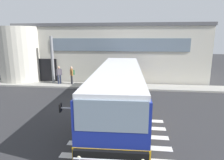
{
  "coord_description": "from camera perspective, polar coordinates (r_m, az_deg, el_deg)",
  "views": [
    {
      "loc": [
        2.59,
        -12.42,
        4.44
      ],
      "look_at": [
        1.01,
        0.95,
        1.5
      ],
      "focal_mm": 31.04,
      "sensor_mm": 36.0,
      "label": 1
    }
  ],
  "objects": [
    {
      "name": "ground_plane",
      "position": [
        13.45,
        -4.78,
        -7.05
      ],
      "size": [
        80.0,
        90.0,
        0.02
      ],
      "primitive_type": "cube",
      "color": "#2B2B2D",
      "rests_on": "ground"
    },
    {
      "name": "terminal_building",
      "position": [
        24.28,
        -1.01,
        8.67
      ],
      "size": [
        20.89,
        13.8,
        5.81
      ],
      "color": "beige",
      "rests_on": "ground"
    },
    {
      "name": "boarding_curb",
      "position": [
        17.95,
        -1.76,
        -1.76
      ],
      "size": [
        23.09,
        2.0,
        0.15
      ],
      "primitive_type": "cube",
      "color": "#9E9B93",
      "rests_on": "ground"
    },
    {
      "name": "entry_support_column",
      "position": [
        19.6,
        -17.16,
        5.73
      ],
      "size": [
        0.28,
        0.28,
        4.45
      ],
      "primitive_type": "cylinder",
      "color": "slate",
      "rests_on": "boarding_curb"
    },
    {
      "name": "bus_main_foreground",
      "position": [
        11.8,
        2.1,
        -2.94
      ],
      "size": [
        3.02,
        12.1,
        2.7
      ],
      "color": "navy",
      "rests_on": "ground"
    },
    {
      "name": "passenger_near_column",
      "position": [
        19.0,
        -15.33,
        1.69
      ],
      "size": [
        0.48,
        0.41,
        1.68
      ],
      "color": "#1E2338",
      "rests_on": "boarding_curb"
    },
    {
      "name": "bay_paint_stripes",
      "position": [
        9.36,
        2.43,
        -15.97
      ],
      "size": [
        4.4,
        3.96,
        0.01
      ],
      "color": "silver",
      "rests_on": "ground"
    },
    {
      "name": "passenger_by_doorway",
      "position": [
        18.59,
        -11.72,
        1.75
      ],
      "size": [
        0.49,
        0.52,
        1.68
      ],
      "color": "#2D2D33",
      "rests_on": "boarding_curb"
    }
  ]
}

